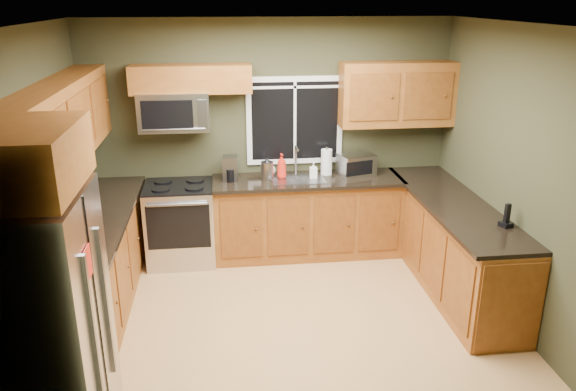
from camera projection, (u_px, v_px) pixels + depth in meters
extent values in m
plane|color=tan|center=(287.00, 322.00, 5.30)|extent=(4.20, 4.20, 0.00)
plane|color=white|center=(287.00, 25.00, 4.40)|extent=(4.20, 4.20, 0.00)
plane|color=#343520|center=(269.00, 138.00, 6.53)|extent=(4.20, 0.00, 4.20)
plane|color=#343520|center=(324.00, 289.00, 3.17)|extent=(4.20, 0.00, 4.20)
plane|color=#343520|center=(34.00, 197.00, 4.62)|extent=(0.00, 3.60, 3.60)
plane|color=#343520|center=(517.00, 179.00, 5.08)|extent=(0.00, 3.60, 3.60)
cube|color=white|center=(295.00, 121.00, 6.49)|extent=(1.12, 0.03, 1.02)
cube|color=black|center=(295.00, 121.00, 6.48)|extent=(1.00, 0.01, 0.90)
cube|color=white|center=(295.00, 121.00, 6.47)|extent=(0.03, 0.01, 0.90)
cube|color=white|center=(295.00, 87.00, 6.34)|extent=(1.00, 0.01, 0.03)
cube|color=brown|center=(96.00, 267.00, 5.39)|extent=(0.60, 2.65, 0.90)
cube|color=black|center=(93.00, 222.00, 5.24)|extent=(0.65, 2.65, 0.04)
cube|color=brown|center=(307.00, 218.00, 6.60)|extent=(2.17, 0.60, 0.90)
cube|color=black|center=(308.00, 180.00, 6.42)|extent=(2.17, 0.65, 0.04)
cube|color=brown|center=(452.00, 245.00, 5.87)|extent=(0.60, 2.50, 0.90)
cube|color=brown|center=(511.00, 308.00, 4.69)|extent=(0.56, 0.02, 0.82)
cube|color=black|center=(454.00, 203.00, 5.71)|extent=(0.65, 2.50, 0.04)
cube|color=brown|center=(61.00, 123.00, 4.91)|extent=(0.33, 2.65, 0.72)
cube|color=brown|center=(191.00, 79.00, 6.04)|extent=(1.30, 0.33, 0.30)
cube|color=brown|center=(397.00, 94.00, 6.37)|extent=(1.30, 0.33, 0.72)
cube|color=brown|center=(12.00, 159.00, 3.21)|extent=(0.72, 0.90, 0.38)
cube|color=#B7B7BC|center=(41.00, 329.00, 3.59)|extent=(0.72, 0.90, 1.80)
cube|color=slate|center=(93.00, 336.00, 3.43)|extent=(0.03, 0.04, 1.10)
cube|color=slate|center=(106.00, 303.00, 3.80)|extent=(0.03, 0.04, 1.10)
cube|color=black|center=(100.00, 325.00, 3.63)|extent=(0.01, 0.02, 1.78)
cube|color=red|center=(88.00, 263.00, 3.37)|extent=(0.01, 0.14, 0.20)
cube|color=#B7B7BC|center=(181.00, 224.00, 6.41)|extent=(0.76, 0.65, 0.90)
cube|color=black|center=(178.00, 187.00, 6.26)|extent=(0.76, 0.64, 0.03)
cube|color=black|center=(179.00, 227.00, 6.07)|extent=(0.68, 0.02, 0.50)
cylinder|color=slate|center=(177.00, 205.00, 5.96)|extent=(0.64, 0.04, 0.04)
cylinder|color=black|center=(161.00, 189.00, 6.10)|extent=(0.20, 0.20, 0.01)
cylinder|color=black|center=(194.00, 188.00, 6.14)|extent=(0.20, 0.20, 0.01)
cylinder|color=black|center=(163.00, 181.00, 6.36)|extent=(0.20, 0.20, 0.01)
cylinder|color=black|center=(195.00, 180.00, 6.40)|extent=(0.20, 0.20, 0.01)
cube|color=#B7B7BC|center=(174.00, 111.00, 6.11)|extent=(0.76, 0.38, 0.42)
cube|color=black|center=(167.00, 115.00, 5.92)|extent=(0.54, 0.01, 0.30)
cube|color=slate|center=(202.00, 114.00, 5.96)|extent=(0.10, 0.01, 0.30)
cylinder|color=slate|center=(174.00, 130.00, 5.97)|extent=(0.66, 0.02, 0.02)
cube|color=slate|center=(298.00, 179.00, 6.41)|extent=(0.60, 0.42, 0.02)
cylinder|color=#B7B7BC|center=(296.00, 160.00, 6.53)|extent=(0.03, 0.03, 0.34)
cylinder|color=#B7B7BC|center=(297.00, 148.00, 6.41)|extent=(0.03, 0.18, 0.03)
cube|color=#B7B7BC|center=(356.00, 164.00, 6.52)|extent=(0.46, 0.39, 0.25)
cube|color=black|center=(359.00, 168.00, 6.38)|extent=(0.32, 0.10, 0.17)
cube|color=slate|center=(230.00, 168.00, 6.34)|extent=(0.18, 0.21, 0.27)
cylinder|color=black|center=(231.00, 175.00, 6.29)|extent=(0.11, 0.11, 0.15)
cylinder|color=#B7B7BC|center=(267.00, 171.00, 6.35)|extent=(0.18, 0.18, 0.21)
cone|color=black|center=(267.00, 160.00, 6.31)|extent=(0.12, 0.12, 0.06)
cylinder|color=white|center=(326.00, 162.00, 6.53)|extent=(0.13, 0.13, 0.30)
cylinder|color=slate|center=(327.00, 149.00, 6.47)|extent=(0.02, 0.02, 0.04)
imported|color=red|center=(282.00, 166.00, 6.41)|extent=(0.13, 0.13, 0.28)
imported|color=white|center=(313.00, 170.00, 6.41)|extent=(0.09, 0.09, 0.19)
imported|color=white|center=(270.00, 168.00, 6.52)|extent=(0.14, 0.14, 0.17)
cube|color=black|center=(506.00, 224.00, 5.08)|extent=(0.13, 0.13, 0.04)
cube|color=black|center=(507.00, 213.00, 5.04)|extent=(0.06, 0.05, 0.18)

